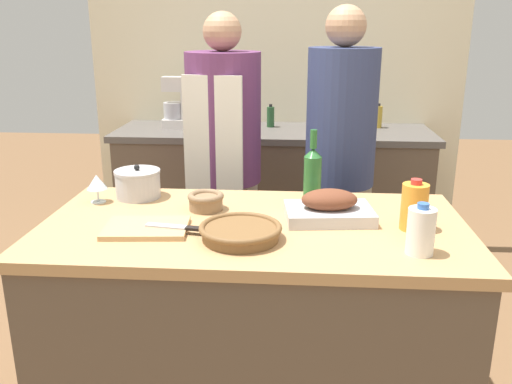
# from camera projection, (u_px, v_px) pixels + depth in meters

# --- Properties ---
(kitchen_island) EXTENTS (1.53, 0.80, 0.88)m
(kitchen_island) POSITION_uv_depth(u_px,v_px,m) (254.00, 330.00, 2.08)
(kitchen_island) COLOR brown
(kitchen_island) RESTS_ON ground_plane
(back_counter) EXTENTS (2.01, 0.60, 0.93)m
(back_counter) POSITION_uv_depth(u_px,v_px,m) (273.00, 199.00, 3.59)
(back_counter) COLOR brown
(back_counter) RESTS_ON ground_plane
(back_wall) EXTENTS (2.51, 0.10, 2.55)m
(back_wall) POSITION_uv_depth(u_px,v_px,m) (276.00, 70.00, 3.68)
(back_wall) COLOR beige
(back_wall) RESTS_ON ground_plane
(roasting_pan) EXTENTS (0.34, 0.25, 0.12)m
(roasting_pan) POSITION_uv_depth(u_px,v_px,m) (329.00, 208.00, 1.97)
(roasting_pan) COLOR #BCBCC1
(roasting_pan) RESTS_ON kitchen_island
(wicker_basket) EXTENTS (0.28, 0.28, 0.05)m
(wicker_basket) POSITION_uv_depth(u_px,v_px,m) (240.00, 231.00, 1.79)
(wicker_basket) COLOR brown
(wicker_basket) RESTS_ON kitchen_island
(cutting_board) EXTENTS (0.30, 0.23, 0.02)m
(cutting_board) POSITION_uv_depth(u_px,v_px,m) (146.00, 228.00, 1.88)
(cutting_board) COLOR tan
(cutting_board) RESTS_ON kitchen_island
(stock_pot) EXTENTS (0.19, 0.19, 0.14)m
(stock_pot) POSITION_uv_depth(u_px,v_px,m) (138.00, 184.00, 2.23)
(stock_pot) COLOR #B7B7BC
(stock_pot) RESTS_ON kitchen_island
(mixing_bowl) EXTENTS (0.14, 0.14, 0.07)m
(mixing_bowl) POSITION_uv_depth(u_px,v_px,m) (206.00, 201.00, 2.08)
(mixing_bowl) COLOR #846647
(mixing_bowl) RESTS_ON kitchen_island
(juice_jug) EXTENTS (0.09, 0.09, 0.18)m
(juice_jug) POSITION_uv_depth(u_px,v_px,m) (414.00, 207.00, 1.87)
(juice_jug) COLOR orange
(juice_jug) RESTS_ON kitchen_island
(milk_jug) EXTENTS (0.09, 0.09, 0.17)m
(milk_jug) POSITION_uv_depth(u_px,v_px,m) (421.00, 231.00, 1.67)
(milk_jug) COLOR white
(milk_jug) RESTS_ON kitchen_island
(wine_bottle_green) EXTENTS (0.07, 0.07, 0.29)m
(wine_bottle_green) POSITION_uv_depth(u_px,v_px,m) (313.00, 173.00, 2.18)
(wine_bottle_green) COLOR #28662D
(wine_bottle_green) RESTS_ON kitchen_island
(wine_glass_left) EXTENTS (0.08, 0.08, 0.11)m
(wine_glass_left) POSITION_uv_depth(u_px,v_px,m) (97.00, 183.00, 2.16)
(wine_glass_left) COLOR silver
(wine_glass_left) RESTS_ON kitchen_island
(knife_chef) EXTENTS (0.24, 0.07, 0.01)m
(knife_chef) POSITION_uv_depth(u_px,v_px,m) (181.00, 227.00, 1.85)
(knife_chef) COLOR #B7B7BC
(knife_chef) RESTS_ON cutting_board
(stand_mixer) EXTENTS (0.18, 0.14, 0.33)m
(stand_mixer) POSITION_uv_depth(u_px,v_px,m) (177.00, 107.00, 3.49)
(stand_mixer) COLOR silver
(stand_mixer) RESTS_ON back_counter
(condiment_bottle_tall) EXTENTS (0.05, 0.05, 0.16)m
(condiment_bottle_tall) POSITION_uv_depth(u_px,v_px,m) (378.00, 117.00, 3.51)
(condiment_bottle_tall) COLOR #B28E2D
(condiment_bottle_tall) RESTS_ON back_counter
(condiment_bottle_short) EXTENTS (0.05, 0.05, 0.15)m
(condiment_bottle_short) POSITION_uv_depth(u_px,v_px,m) (271.00, 117.00, 3.53)
(condiment_bottle_short) COLOR #234C28
(condiment_bottle_short) RESTS_ON back_counter
(person_cook_aproned) EXTENTS (0.38, 0.40, 1.63)m
(person_cook_aproned) POSITION_uv_depth(u_px,v_px,m) (224.00, 160.00, 2.81)
(person_cook_aproned) COLOR beige
(person_cook_aproned) RESTS_ON ground_plane
(person_cook_guest) EXTENTS (0.34, 0.34, 1.66)m
(person_cook_guest) POSITION_uv_depth(u_px,v_px,m) (340.00, 160.00, 2.71)
(person_cook_guest) COLOR beige
(person_cook_guest) RESTS_ON ground_plane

